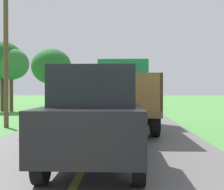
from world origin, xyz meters
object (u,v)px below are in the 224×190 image
at_px(roadside_tree_near_left, 11,64).
at_px(roadside_tree_far_left, 51,67).
at_px(banana_truck_near, 122,93).
at_px(utility_pole_roadside, 6,37).
at_px(banana_truck_far, 125,92).
at_px(roadside_tree_mid_right, 2,60).
at_px(following_car, 97,116).

bearing_deg(roadside_tree_near_left, roadside_tree_far_left, 84.33).
bearing_deg(banana_truck_near, roadside_tree_near_left, 130.02).
xyz_separation_m(utility_pole_roadside, roadside_tree_near_left, (-3.49, 9.79, -0.28)).
bearing_deg(banana_truck_far, roadside_tree_near_left, -157.50).
relative_size(banana_truck_near, utility_pole_roadside, 0.83).
xyz_separation_m(roadside_tree_near_left, roadside_tree_mid_right, (-0.77, 0.19, 0.31)).
xyz_separation_m(roadside_tree_mid_right, following_car, (8.75, -16.71, -2.79)).
height_order(roadside_tree_far_left, following_car, roadside_tree_far_left).
bearing_deg(banana_truck_far, roadside_tree_mid_right, -160.21).
distance_m(banana_truck_near, roadside_tree_near_left, 13.28).
distance_m(banana_truck_near, utility_pole_roadside, 5.48).
bearing_deg(banana_truck_far, roadside_tree_far_left, 145.13).
xyz_separation_m(utility_pole_roadside, following_car, (4.48, -6.73, -2.77)).
distance_m(roadside_tree_near_left, following_car, 18.51).
distance_m(banana_truck_near, roadside_tree_mid_right, 13.97).
bearing_deg(following_car, roadside_tree_far_left, 105.58).
height_order(banana_truck_far, roadside_tree_far_left, roadside_tree_far_left).
bearing_deg(roadside_tree_mid_right, banana_truck_near, -48.02).
relative_size(utility_pole_roadside, roadside_tree_far_left, 1.17).
height_order(banana_truck_far, utility_pole_roadside, utility_pole_roadside).
height_order(banana_truck_near, roadside_tree_far_left, roadside_tree_far_left).
bearing_deg(banana_truck_near, following_car, -94.04).
distance_m(banana_truck_near, banana_truck_far, 13.60).
xyz_separation_m(banana_truck_near, roadside_tree_mid_right, (-9.21, 10.23, 2.40)).
relative_size(roadside_tree_near_left, following_car, 1.16).
xyz_separation_m(utility_pole_roadside, roadside_tree_far_left, (-2.61, 18.70, 0.25)).
xyz_separation_m(roadside_tree_near_left, roadside_tree_far_left, (0.89, 8.91, 0.53)).
relative_size(roadside_tree_far_left, following_car, 1.45).
bearing_deg(roadside_tree_near_left, utility_pole_roadside, -70.36).
relative_size(roadside_tree_mid_right, following_car, 1.29).
relative_size(utility_pole_roadside, following_car, 1.70).
distance_m(utility_pole_roadside, following_car, 8.54).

